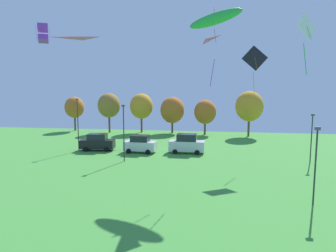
# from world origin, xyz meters

# --- Properties ---
(kite_flying_0) EXTENTS (1.61, 1.67, 2.22)m
(kite_flying_0) POSITION_xyz_m (-16.62, 35.23, 14.85)
(kite_flying_0) COLOR purple
(kite_flying_2) EXTENTS (5.64, 1.97, 3.61)m
(kite_flying_2) POSITION_xyz_m (3.42, 32.80, 15.33)
(kite_flying_2) COLOR green
(kite_flying_3) EXTENTS (2.95, 0.95, 5.95)m
(kite_flying_3) POSITION_xyz_m (7.89, 36.81, 11.62)
(kite_flying_3) COLOR black
(kite_flying_4) EXTENTS (1.51, 1.43, 4.10)m
(kite_flying_4) POSITION_xyz_m (9.27, 22.71, 12.27)
(kite_flying_4) COLOR white
(kite_flying_5) EXTENTS (3.70, 2.79, 0.08)m
(kite_flying_5) POSITION_xyz_m (-9.49, 30.26, 11.90)
(kite_flying_5) COLOR #E54C93
(kite_flying_7) EXTENTS (1.87, 2.54, 3.98)m
(kite_flying_7) POSITION_xyz_m (3.96, 28.94, 12.14)
(kite_flying_7) COLOR #E54C93
(parked_car_leftmost) EXTENTS (4.67, 2.29, 2.31)m
(parked_car_leftmost) POSITION_xyz_m (-12.09, 39.72, 1.14)
(parked_car_leftmost) COLOR black
(parked_car_leftmost) RESTS_ON ground
(parked_car_second_from_left) EXTENTS (4.26, 2.21, 2.31)m
(parked_car_second_from_left) POSITION_xyz_m (-6.01, 39.21, 1.14)
(parked_car_second_from_left) COLOR silver
(parked_car_second_from_left) RESTS_ON ground
(parked_car_third_from_left) EXTENTS (4.63, 2.07, 2.53)m
(parked_car_third_from_left) POSITION_xyz_m (0.07, 39.79, 1.24)
(parked_car_third_from_left) COLOR silver
(parked_car_third_from_left) RESTS_ON ground
(light_post_0) EXTENTS (0.36, 0.20, 5.73)m
(light_post_0) POSITION_xyz_m (10.68, 23.77, 3.26)
(light_post_0) COLOR #2D2D33
(light_post_0) RESTS_ON ground
(light_post_1) EXTENTS (0.36, 0.20, 6.57)m
(light_post_1) POSITION_xyz_m (-6.73, 34.30, 3.69)
(light_post_1) COLOR #2D2D33
(light_post_1) RESTS_ON ground
(light_post_2) EXTENTS (0.36, 0.20, 5.59)m
(light_post_2) POSITION_xyz_m (14.41, 36.82, 3.19)
(light_post_2) COLOR #2D2D33
(light_post_2) RESTS_ON ground
(light_post_3) EXTENTS (0.36, 0.20, 7.06)m
(light_post_3) POSITION_xyz_m (-14.53, 39.09, 3.94)
(light_post_3) COLOR #2D2D33
(light_post_3) RESTS_ON ground
(treeline_tree_0) EXTENTS (3.80, 3.80, 6.74)m
(treeline_tree_0) POSITION_xyz_m (-23.84, 57.46, 4.63)
(treeline_tree_0) COLOR brown
(treeline_tree_0) RESTS_ON ground
(treeline_tree_1) EXTENTS (4.21, 4.21, 7.49)m
(treeline_tree_1) POSITION_xyz_m (-16.12, 55.88, 5.16)
(treeline_tree_1) COLOR brown
(treeline_tree_1) RESTS_ON ground
(treeline_tree_2) EXTENTS (4.35, 4.35, 7.42)m
(treeline_tree_2) POSITION_xyz_m (-10.08, 56.96, 5.01)
(treeline_tree_2) COLOR brown
(treeline_tree_2) RESTS_ON ground
(treeline_tree_3) EXTENTS (4.48, 4.48, 6.81)m
(treeline_tree_3) POSITION_xyz_m (-4.16, 57.05, 4.33)
(treeline_tree_3) COLOR brown
(treeline_tree_3) RESTS_ON ground
(treeline_tree_4) EXTENTS (3.98, 3.98, 6.33)m
(treeline_tree_4) POSITION_xyz_m (1.99, 56.10, 4.13)
(treeline_tree_4) COLOR brown
(treeline_tree_4) RESTS_ON ground
(treeline_tree_5) EXTENTS (4.80, 4.80, 7.93)m
(treeline_tree_5) POSITION_xyz_m (9.64, 55.16, 5.27)
(treeline_tree_5) COLOR brown
(treeline_tree_5) RESTS_ON ground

